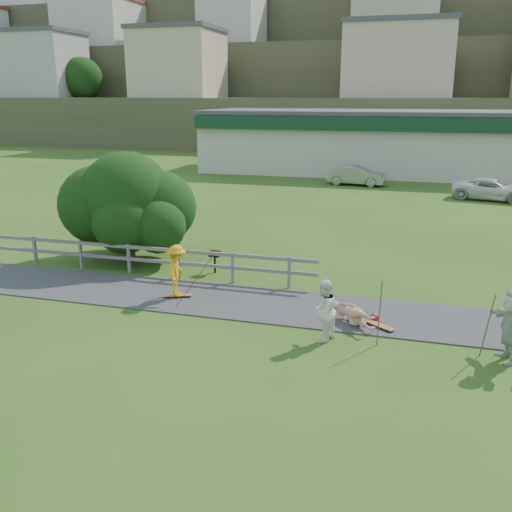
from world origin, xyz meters
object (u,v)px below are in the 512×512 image
at_px(spectator_a, 323,311).
at_px(tree, 128,217).
at_px(skater_fallen, 352,314).
at_px(bbq, 215,262).
at_px(skater_rider, 177,274).
at_px(spectator_d, 511,326).
at_px(car_white, 492,189).
at_px(car_silver, 356,176).

height_order(spectator_a, tree, tree).
xyz_separation_m(skater_fallen, bbq, (-5.44, 3.54, 0.10)).
xyz_separation_m(skater_rider, spectator_d, (9.59, -1.86, 0.09)).
height_order(skater_fallen, tree, tree).
bearing_deg(car_white, spectator_a, 177.48).
distance_m(skater_rider, tree, 5.42).
height_order(spectator_d, car_white, spectator_d).
relative_size(spectator_a, spectator_d, 0.91).
bearing_deg(car_white, bbq, 161.94).
relative_size(skater_rider, car_silver, 0.39).
height_order(skater_fallen, spectator_d, spectator_d).
height_order(skater_fallen, spectator_a, spectator_a).
relative_size(car_silver, bbq, 5.15).
relative_size(skater_rider, spectator_d, 0.90).
distance_m(tree, bbq, 4.25).
relative_size(skater_fallen, car_silver, 0.41).
xyz_separation_m(tree, bbq, (3.95, -0.90, -1.27)).
distance_m(skater_rider, spectator_a, 5.39).
bearing_deg(bbq, spectator_a, -41.39).
distance_m(skater_fallen, tree, 10.48).
distance_m(skater_fallen, spectator_d, 4.19).
bearing_deg(car_white, spectator_d, -171.96).
xyz_separation_m(spectator_a, car_white, (6.50, 23.90, -0.18)).
relative_size(skater_rider, spectator_a, 0.99).
height_order(car_silver, car_white, car_silver).
xyz_separation_m(spectator_a, bbq, (-4.83, 4.86, -0.43)).
xyz_separation_m(car_silver, car_white, (8.85, -3.79, -0.03)).
height_order(skater_rider, skater_fallen, skater_rider).
bearing_deg(tree, skater_fallen, -25.28).
distance_m(spectator_d, tree, 14.52).
bearing_deg(bbq, skater_fallen, -29.27).
height_order(spectator_a, bbq, spectator_a).
distance_m(car_silver, car_white, 9.62).
relative_size(skater_rider, bbq, 2.03).
relative_size(car_white, tree, 0.81).
height_order(skater_rider, spectator_d, spectator_d).
distance_m(spectator_d, car_white, 23.90).
height_order(car_white, tree, tree).
bearing_deg(spectator_d, car_white, 163.62).
relative_size(spectator_d, tree, 0.31).
bearing_deg(skater_fallen, skater_rider, 127.43).
relative_size(skater_fallen, spectator_d, 0.93).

